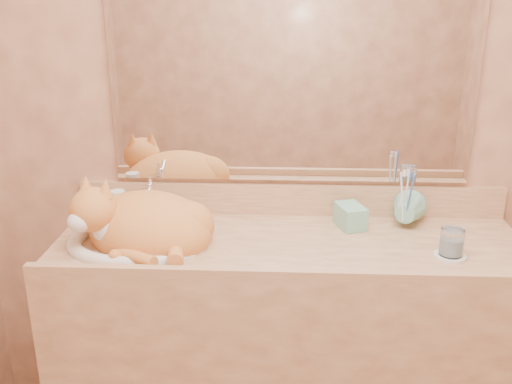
{
  "coord_description": "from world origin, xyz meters",
  "views": [
    {
      "loc": [
        -0.03,
        -1.04,
        1.65
      ],
      "look_at": [
        -0.11,
        0.7,
        1.04
      ],
      "focal_mm": 40.0,
      "sensor_mm": 36.0,
      "label": 1
    }
  ],
  "objects_px": {
    "vanity_counter": "(288,349)",
    "toothbrush_cup": "(404,216)",
    "soap_dispenser": "(359,209)",
    "water_glass": "(452,242)",
    "sink_basin": "(139,222)",
    "cat": "(141,222)"
  },
  "relations": [
    {
      "from": "cat",
      "to": "sink_basin",
      "type": "bearing_deg",
      "value": 169.04
    },
    {
      "from": "toothbrush_cup",
      "to": "water_glass",
      "type": "height_order",
      "value": "toothbrush_cup"
    },
    {
      "from": "toothbrush_cup",
      "to": "sink_basin",
      "type": "bearing_deg",
      "value": -170.99
    },
    {
      "from": "toothbrush_cup",
      "to": "soap_dispenser",
      "type": "bearing_deg",
      "value": -168.81
    },
    {
      "from": "vanity_counter",
      "to": "toothbrush_cup",
      "type": "distance_m",
      "value": 0.64
    },
    {
      "from": "toothbrush_cup",
      "to": "water_glass",
      "type": "relative_size",
      "value": 1.38
    },
    {
      "from": "vanity_counter",
      "to": "sink_basin",
      "type": "bearing_deg",
      "value": -177.75
    },
    {
      "from": "soap_dispenser",
      "to": "toothbrush_cup",
      "type": "distance_m",
      "value": 0.17
    },
    {
      "from": "vanity_counter",
      "to": "sink_basin",
      "type": "height_order",
      "value": "sink_basin"
    },
    {
      "from": "soap_dispenser",
      "to": "water_glass",
      "type": "distance_m",
      "value": 0.33
    },
    {
      "from": "cat",
      "to": "soap_dispenser",
      "type": "xyz_separation_m",
      "value": [
        0.74,
        0.12,
        0.01
      ]
    },
    {
      "from": "cat",
      "to": "soap_dispenser",
      "type": "relative_size",
      "value": 2.45
    },
    {
      "from": "sink_basin",
      "to": "cat",
      "type": "xyz_separation_m",
      "value": [
        0.01,
        -0.01,
        0.0
      ]
    },
    {
      "from": "vanity_counter",
      "to": "water_glass",
      "type": "relative_size",
      "value": 18.28
    },
    {
      "from": "vanity_counter",
      "to": "water_glass",
      "type": "bearing_deg",
      "value": -10.02
    },
    {
      "from": "sink_basin",
      "to": "toothbrush_cup",
      "type": "xyz_separation_m",
      "value": [
        0.91,
        0.14,
        -0.02
      ]
    },
    {
      "from": "sink_basin",
      "to": "toothbrush_cup",
      "type": "bearing_deg",
      "value": 1.22
    },
    {
      "from": "soap_dispenser",
      "to": "toothbrush_cup",
      "type": "height_order",
      "value": "soap_dispenser"
    },
    {
      "from": "water_glass",
      "to": "toothbrush_cup",
      "type": "bearing_deg",
      "value": 116.38
    },
    {
      "from": "vanity_counter",
      "to": "soap_dispenser",
      "type": "distance_m",
      "value": 0.58
    },
    {
      "from": "toothbrush_cup",
      "to": "cat",
      "type": "bearing_deg",
      "value": -170.48
    },
    {
      "from": "vanity_counter",
      "to": "toothbrush_cup",
      "type": "bearing_deg",
      "value": 17.16
    }
  ]
}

